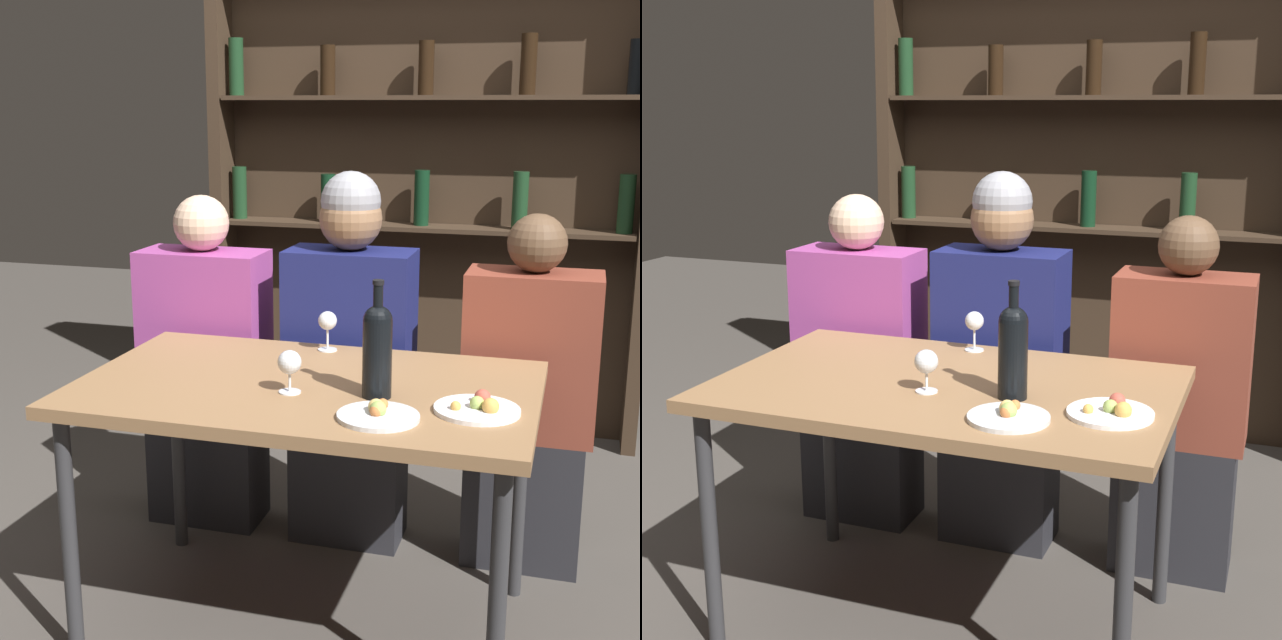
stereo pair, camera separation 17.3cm
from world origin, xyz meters
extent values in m
plane|color=#47423D|center=(0.00, 0.00, 0.00)|extent=(10.00, 10.00, 0.00)
cube|color=olive|center=(0.00, 0.00, 0.73)|extent=(1.26, 0.80, 0.04)
cylinder|color=#2D2D30|center=(-0.57, -0.34, 0.35)|extent=(0.04, 0.04, 0.71)
cylinder|color=#2D2D30|center=(0.57, -0.34, 0.35)|extent=(0.04, 0.04, 0.71)
cylinder|color=#2D2D30|center=(-0.57, 0.34, 0.35)|extent=(0.04, 0.04, 0.71)
cylinder|color=#2D2D30|center=(0.57, 0.34, 0.35)|extent=(0.04, 0.04, 0.71)
cube|color=#38281C|center=(0.00, 1.81, 1.12)|extent=(1.91, 0.02, 2.24)
cube|color=#38281C|center=(-0.95, 1.71, 1.12)|extent=(0.06, 0.18, 2.24)
cube|color=#38281C|center=(0.00, 1.71, 0.95)|extent=(1.83, 0.18, 0.02)
cylinder|color=#19381E|center=(-0.87, 1.71, 1.08)|extent=(0.07, 0.07, 0.24)
cylinder|color=black|center=(-0.43, 1.70, 1.07)|extent=(0.07, 0.07, 0.22)
cylinder|color=black|center=(0.00, 1.71, 1.08)|extent=(0.07, 0.07, 0.25)
cylinder|color=#19381E|center=(0.43, 1.70, 1.08)|extent=(0.07, 0.07, 0.25)
cylinder|color=#19381E|center=(0.87, 1.71, 1.08)|extent=(0.07, 0.07, 0.25)
cube|color=#38281C|center=(0.00, 1.71, 1.52)|extent=(1.83, 0.18, 0.02)
cylinder|color=#19381E|center=(-0.87, 1.70, 1.66)|extent=(0.07, 0.07, 0.25)
cylinder|color=black|center=(-0.44, 1.71, 1.64)|extent=(0.07, 0.07, 0.22)
cylinder|color=black|center=(0.01, 1.71, 1.64)|extent=(0.07, 0.07, 0.23)
cylinder|color=black|center=(0.44, 1.71, 1.65)|extent=(0.07, 0.07, 0.25)
cylinder|color=black|center=(0.87, 1.70, 1.64)|extent=(0.07, 0.07, 0.22)
cylinder|color=black|center=(0.21, -0.06, 0.85)|extent=(0.08, 0.08, 0.21)
sphere|color=black|center=(0.21, -0.06, 0.95)|extent=(0.08, 0.08, 0.08)
cylinder|color=black|center=(0.21, -0.06, 1.00)|extent=(0.03, 0.03, 0.09)
cylinder|color=black|center=(0.21, -0.06, 1.05)|extent=(0.03, 0.03, 0.01)
cylinder|color=silver|center=(-0.04, 0.33, 0.75)|extent=(0.06, 0.06, 0.00)
cylinder|color=silver|center=(-0.04, 0.33, 0.79)|extent=(0.01, 0.01, 0.08)
sphere|color=silver|center=(-0.04, 0.33, 0.84)|extent=(0.06, 0.06, 0.06)
cylinder|color=silver|center=(-0.02, -0.10, 0.75)|extent=(0.06, 0.06, 0.00)
cylinder|color=silver|center=(-0.02, -0.10, 0.78)|extent=(0.01, 0.01, 0.06)
sphere|color=silver|center=(-0.02, -0.10, 0.83)|extent=(0.06, 0.06, 0.06)
cylinder|color=white|center=(0.48, -0.11, 0.75)|extent=(0.22, 0.22, 0.01)
sphere|color=gold|center=(0.51, -0.13, 0.77)|extent=(0.04, 0.04, 0.04)
sphere|color=#99B256|center=(0.48, -0.11, 0.77)|extent=(0.04, 0.04, 0.04)
sphere|color=#B74C3D|center=(0.49, -0.06, 0.77)|extent=(0.04, 0.04, 0.04)
sphere|color=gold|center=(0.43, -0.14, 0.77)|extent=(0.03, 0.03, 0.03)
cylinder|color=silver|center=(0.25, -0.23, 0.75)|extent=(0.20, 0.20, 0.01)
sphere|color=#99B256|center=(0.25, -0.23, 0.77)|extent=(0.04, 0.04, 0.04)
sphere|color=#C67038|center=(0.25, -0.23, 0.77)|extent=(0.03, 0.03, 0.03)
sphere|color=#C67038|center=(0.25, -0.17, 0.77)|extent=(0.03, 0.03, 0.03)
sphere|color=#E5BC66|center=(0.24, -0.21, 0.77)|extent=(0.04, 0.04, 0.04)
cube|color=#26262B|center=(-0.56, 0.57, 0.23)|extent=(0.40, 0.22, 0.45)
cube|color=#9E3F8C|center=(-0.56, 0.57, 0.72)|extent=(0.44, 0.22, 0.55)
sphere|color=beige|center=(-0.56, 0.57, 1.09)|extent=(0.19, 0.19, 0.19)
cube|color=#26262B|center=(-0.03, 0.57, 0.23)|extent=(0.38, 0.22, 0.45)
cube|color=navy|center=(-0.03, 0.57, 0.74)|extent=(0.42, 0.22, 0.58)
sphere|color=#8C6647|center=(-0.03, 0.57, 1.13)|extent=(0.21, 0.21, 0.21)
sphere|color=gray|center=(-0.03, 0.57, 1.19)|extent=(0.20, 0.20, 0.20)
cube|color=#26262B|center=(0.57, 0.57, 0.23)|extent=(0.38, 0.22, 0.45)
cube|color=brown|center=(0.57, 0.57, 0.72)|extent=(0.42, 0.22, 0.53)
sphere|color=brown|center=(0.57, 0.57, 1.07)|extent=(0.18, 0.18, 0.18)
camera|label=1|loc=(0.70, -2.24, 1.50)|focal=50.00mm
camera|label=2|loc=(0.87, -2.19, 1.50)|focal=50.00mm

